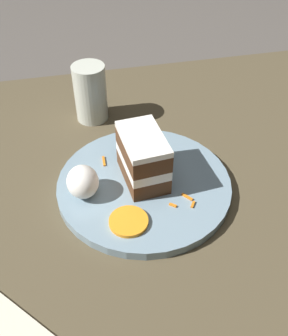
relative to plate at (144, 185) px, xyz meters
name	(u,v)px	position (x,y,z in m)	size (l,w,h in m)	color
ground_plane	(160,225)	(-0.06, -0.01, -0.04)	(6.00, 6.00, 0.00)	#4C4742
dining_table	(160,218)	(-0.06, -0.01, -0.02)	(0.97, 0.97, 0.03)	#4C422D
plate	(144,185)	(0.00, 0.00, 0.00)	(0.29, 0.29, 0.02)	gray
cake_slice	(143,157)	(0.01, 0.00, 0.05)	(0.11, 0.07, 0.09)	#4C2D19
cream_dollop	(83,182)	(-0.01, 0.10, 0.03)	(0.06, 0.05, 0.05)	white
orange_garnish	(129,221)	(-0.08, 0.04, 0.01)	(0.06, 0.06, 0.01)	orange
carrot_shreds_scatter	(153,171)	(0.02, -0.02, 0.01)	(0.18, 0.13, 0.00)	orange
drinking_glass	(91,97)	(0.23, 0.06, 0.04)	(0.07, 0.07, 0.12)	beige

